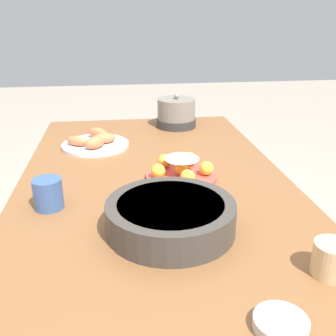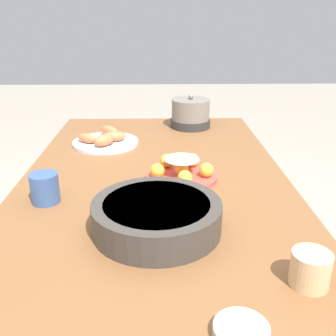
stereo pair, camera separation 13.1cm
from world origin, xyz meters
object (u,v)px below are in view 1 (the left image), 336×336
dining_table (155,202)px  cake_plate (181,170)px  serving_bowl (171,215)px  cup_near (48,194)px  sauce_bowl (281,324)px  seafood_platter (95,142)px  cup_far (332,259)px  warming_pot (176,113)px

dining_table → cake_plate: size_ratio=6.66×
serving_bowl → cup_near: size_ratio=3.73×
sauce_bowl → seafood_platter: 1.13m
cup_far → dining_table: bearing=-149.6°
seafood_platter → warming_pot: 0.46m
sauce_bowl → warming_pot: 1.33m
serving_bowl → seafood_platter: bearing=-162.7°
cup_far → cake_plate: bearing=-157.2°
seafood_platter → cup_near: bearing=-11.6°
cup_near → dining_table: bearing=116.5°
serving_bowl → seafood_platter: size_ratio=1.20×
warming_pot → serving_bowl: bearing=-9.5°
warming_pot → sauce_bowl: bearing=-0.5°
cup_far → serving_bowl: bearing=-125.5°
dining_table → seafood_platter: bearing=-150.6°
sauce_bowl → cake_plate: bearing=-174.6°
cake_plate → sauce_bowl: (0.70, 0.07, -0.02)m
dining_table → cup_near: 0.38m
cup_near → serving_bowl: bearing=62.9°
serving_bowl → sauce_bowl: size_ratio=3.35×
sauce_bowl → cup_far: size_ratio=1.20×
cake_plate → warming_pot: 0.64m
sauce_bowl → seafood_platter: (-1.07, -0.37, 0.01)m
seafood_platter → cup_far: 1.07m
cup_near → warming_pot: (-0.79, 0.49, 0.02)m
cup_far → warming_pot: 1.20m
seafood_platter → cup_far: cup_far is taller
warming_pot → cup_far: bearing=7.5°
cake_plate → warming_pot: warming_pot is taller
cake_plate → cup_far: cake_plate is taller
dining_table → cup_far: 0.66m
warming_pot → dining_table: bearing=-14.9°
cup_near → cup_far: bearing=58.6°
seafood_platter → cup_near: size_ratio=3.12×
cup_near → warming_pot: bearing=148.3°
serving_bowl → warming_pot: warming_pot is taller
serving_bowl → cup_near: 0.37m
cup_far → warming_pot: warming_pot is taller
seafood_platter → serving_bowl: bearing=17.3°
dining_table → sauce_bowl: bearing=12.8°
cup_near → seafood_platter: bearing=168.4°
cake_plate → seafood_platter: size_ratio=0.86×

